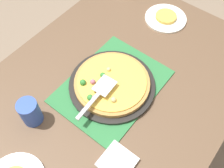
{
  "coord_description": "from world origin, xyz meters",
  "views": [
    {
      "loc": [
        -0.49,
        -0.38,
        1.72
      ],
      "look_at": [
        0.0,
        0.0,
        0.77
      ],
      "focal_mm": 41.65,
      "sensor_mm": 36.0,
      "label": 1
    }
  ],
  "objects_px": {
    "pizza_server": "(98,94)",
    "napkin_stack": "(117,162)",
    "pizza_pan": "(112,85)",
    "pizza": "(111,83)",
    "served_slice_right": "(166,16)",
    "plate_far_right": "(166,18)",
    "cup_near": "(30,112)"
  },
  "relations": [
    {
      "from": "pizza_server",
      "to": "napkin_stack",
      "type": "distance_m",
      "value": 0.28
    },
    {
      "from": "cup_near",
      "to": "pizza_server",
      "type": "bearing_deg",
      "value": -35.57
    },
    {
      "from": "cup_near",
      "to": "pizza_pan",
      "type": "bearing_deg",
      "value": -25.7
    },
    {
      "from": "served_slice_right",
      "to": "pizza",
      "type": "bearing_deg",
      "value": -175.7
    },
    {
      "from": "napkin_stack",
      "to": "plate_far_right",
      "type": "bearing_deg",
      "value": 18.99
    },
    {
      "from": "pizza",
      "to": "plate_far_right",
      "type": "distance_m",
      "value": 0.52
    },
    {
      "from": "pizza",
      "to": "napkin_stack",
      "type": "relative_size",
      "value": 2.75
    },
    {
      "from": "pizza_server",
      "to": "cup_near",
      "type": "bearing_deg",
      "value": 144.43
    },
    {
      "from": "pizza_pan",
      "to": "cup_near",
      "type": "height_order",
      "value": "cup_near"
    },
    {
      "from": "pizza",
      "to": "pizza_server",
      "type": "distance_m",
      "value": 0.1
    },
    {
      "from": "pizza",
      "to": "pizza_pan",
      "type": "bearing_deg",
      "value": -20.26
    },
    {
      "from": "pizza_pan",
      "to": "pizza",
      "type": "xyz_separation_m",
      "value": [
        -0.0,
        0.0,
        0.02
      ]
    },
    {
      "from": "pizza_pan",
      "to": "cup_near",
      "type": "bearing_deg",
      "value": 154.3
    },
    {
      "from": "served_slice_right",
      "to": "pizza_pan",
      "type": "bearing_deg",
      "value": -175.55
    },
    {
      "from": "plate_far_right",
      "to": "served_slice_right",
      "type": "distance_m",
      "value": 0.01
    },
    {
      "from": "pizza_pan",
      "to": "plate_far_right",
      "type": "xyz_separation_m",
      "value": [
        0.51,
        0.04,
        -0.01
      ]
    },
    {
      "from": "cup_near",
      "to": "napkin_stack",
      "type": "distance_m",
      "value": 0.39
    },
    {
      "from": "pizza_pan",
      "to": "served_slice_right",
      "type": "height_order",
      "value": "served_slice_right"
    },
    {
      "from": "cup_near",
      "to": "napkin_stack",
      "type": "relative_size",
      "value": 1.0
    },
    {
      "from": "pizza_pan",
      "to": "pizza_server",
      "type": "height_order",
      "value": "pizza_server"
    },
    {
      "from": "pizza",
      "to": "cup_near",
      "type": "distance_m",
      "value": 0.36
    },
    {
      "from": "plate_far_right",
      "to": "pizza_server",
      "type": "bearing_deg",
      "value": -175.74
    },
    {
      "from": "pizza_pan",
      "to": "napkin_stack",
      "type": "relative_size",
      "value": 3.17
    },
    {
      "from": "pizza_server",
      "to": "napkin_stack",
      "type": "bearing_deg",
      "value": -125.52
    },
    {
      "from": "pizza_server",
      "to": "napkin_stack",
      "type": "relative_size",
      "value": 1.93
    },
    {
      "from": "served_slice_right",
      "to": "napkin_stack",
      "type": "distance_m",
      "value": 0.81
    },
    {
      "from": "plate_far_right",
      "to": "cup_near",
      "type": "xyz_separation_m",
      "value": [
        -0.84,
        0.12,
        0.06
      ]
    },
    {
      "from": "plate_far_right",
      "to": "napkin_stack",
      "type": "height_order",
      "value": "napkin_stack"
    },
    {
      "from": "pizza",
      "to": "napkin_stack",
      "type": "height_order",
      "value": "pizza"
    },
    {
      "from": "pizza_pan",
      "to": "cup_near",
      "type": "xyz_separation_m",
      "value": [
        -0.32,
        0.16,
        0.05
      ]
    },
    {
      "from": "plate_far_right",
      "to": "served_slice_right",
      "type": "bearing_deg",
      "value": 90.0
    },
    {
      "from": "pizza_pan",
      "to": "served_slice_right",
      "type": "bearing_deg",
      "value": 4.45
    }
  ]
}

